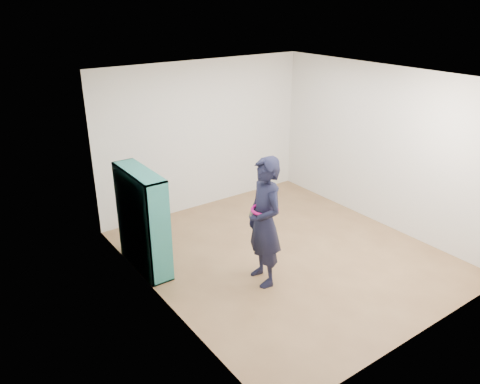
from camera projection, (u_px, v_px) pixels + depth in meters
floor at (285, 254)px, 6.99m from camera, size 4.50×4.50×0.00m
ceiling at (293, 77)px, 5.98m from camera, size 4.50×4.50×0.00m
wall_left at (158, 207)px, 5.42m from camera, size 0.02×4.50×2.60m
wall_right at (382, 147)px, 7.55m from camera, size 0.02×4.50×2.60m
wall_back at (204, 136)px, 8.17m from camera, size 4.00×0.02×2.60m
wall_front at (432, 235)px, 4.79m from camera, size 4.00×0.02×2.60m
bookshelf at (141, 222)px, 6.39m from camera, size 0.32×1.09×1.45m
person at (264, 222)px, 6.00m from camera, size 0.53×0.70×1.75m
smartphone at (251, 214)px, 5.96m from camera, size 0.02×0.10×0.12m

